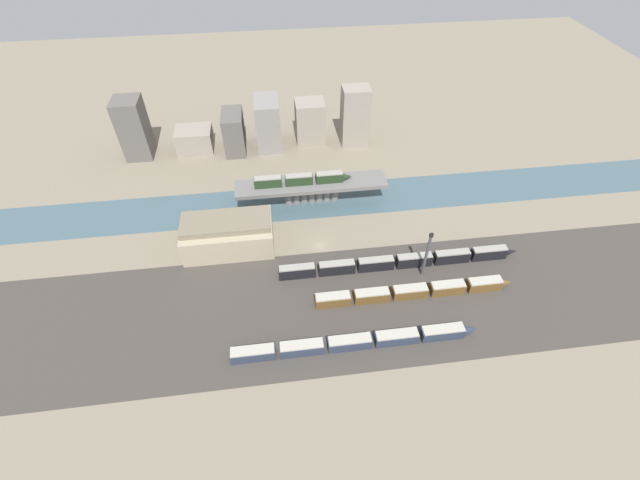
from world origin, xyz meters
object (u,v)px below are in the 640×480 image
Objects in this scene: signal_tower at (426,255)px; train_yard_far at (398,262)px; train_yard_near at (356,342)px; train_yard_mid at (415,291)px; train_on_bridge at (302,179)px; warehouse_building at (228,234)px.

train_yard_far is at bearing 147.79° from signal_tower.
train_yard_near is 24.05m from train_yard_mid.
train_on_bridge is 0.52× the size of train_yard_near.
train_yard_mid is 10.98m from signal_tower.
train_yard_mid is 2.08× the size of warehouse_building.
train_on_bridge is 49.79m from signal_tower.
train_yard_mid is at bearing -81.79° from train_yard_far.
warehouse_building reaches higher than train_yard_near.
train_on_bridge is at bearing 36.87° from warehouse_building.
train_yard_near is at bearing -82.80° from train_on_bridge.
warehouse_building reaches higher than train_yard_far.
train_yard_far is (-1.65, 11.42, 0.24)m from train_yard_mid.
warehouse_building is 1.65× the size of signal_tower.
train_yard_near is 0.87× the size of train_yard_far.
warehouse_building is at bearing -143.13° from train_on_bridge.
signal_tower is at bearing -18.95° from warehouse_building.
train_yard_mid is 3.43× the size of signal_tower.
train_yard_mid is (19.56, 13.99, 0.06)m from train_yard_near.
signal_tower is at bearing 41.57° from train_yard_near.
signal_tower is (24.19, 21.45, 6.65)m from train_yard_near.
train_yard_near is 2.33× the size of warehouse_building.
signal_tower is (6.28, -3.96, 6.35)m from train_yard_far.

